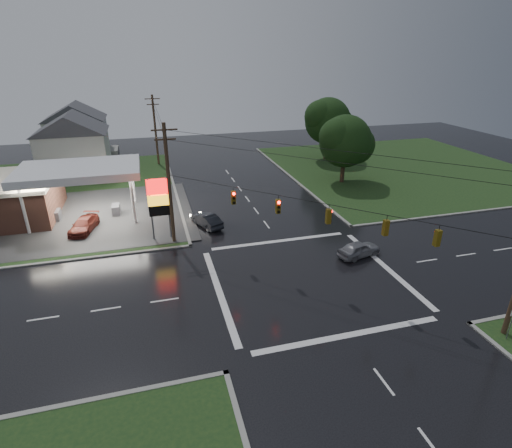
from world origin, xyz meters
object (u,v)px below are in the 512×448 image
object	(u,v)px
tree_ne_near	(346,141)
tree_ne_far	(328,121)
gas_station	(7,196)
house_far	(77,129)
pylon_sign	(159,199)
car_crossing	(359,249)
utility_pole_nw	(169,183)
house_near	(74,143)
utility_pole_n	(155,129)
car_pump	(84,225)
car_north	(207,220)

from	to	relation	value
tree_ne_near	tree_ne_far	world-z (taller)	tree_ne_far
gas_station	tree_ne_near	world-z (taller)	tree_ne_near
house_far	tree_ne_far	distance (m)	41.57
pylon_sign	car_crossing	distance (m)	18.48
utility_pole_nw	house_near	world-z (taller)	utility_pole_nw
car_crossing	tree_ne_far	bearing A→B (deg)	-34.60
utility_pole_nw	house_far	world-z (taller)	utility_pole_nw
tree_ne_near	pylon_sign	bearing A→B (deg)	-154.99
gas_station	utility_pole_n	world-z (taller)	utility_pole_n
pylon_sign	tree_ne_far	distance (m)	36.35
gas_station	car_pump	xyz separation A→B (m)	(7.81, -5.39, -1.88)
pylon_sign	utility_pole_n	distance (m)	27.56
house_near	car_crossing	world-z (taller)	house_near
gas_station	car_north	world-z (taller)	gas_station
utility_pole_n	house_near	xyz separation A→B (m)	(-11.45, -2.00, -1.06)
utility_pole_nw	house_near	distance (m)	28.90
tree_ne_far	car_pump	size ratio (longest dim) A/B	2.13
utility_pole_n	tree_ne_near	distance (m)	28.55
tree_ne_far	car_pump	world-z (taller)	tree_ne_far
utility_pole_nw	utility_pole_n	size ratio (longest dim) A/B	1.05
utility_pole_nw	tree_ne_near	bearing A→B (deg)	27.86
house_near	tree_ne_far	size ratio (longest dim) A/B	1.13
car_pump	utility_pole_n	bearing A→B (deg)	86.22
house_far	car_pump	bearing A→B (deg)	-83.09
pylon_sign	tree_ne_far	bearing A→B (deg)	40.35
car_crossing	utility_pole_n	bearing A→B (deg)	8.36
utility_pole_n	car_crossing	distance (m)	39.07
house_far	utility_pole_nw	bearing A→B (deg)	-72.08
utility_pole_nw	tree_ne_near	xyz separation A→B (m)	(23.64, 12.49, -0.16)
pylon_sign	tree_ne_near	distance (m)	27.23
house_near	tree_ne_far	world-z (taller)	tree_ne_far
pylon_sign	house_far	bearing A→B (deg)	106.98
pylon_sign	utility_pole_nw	size ratio (longest dim) A/B	0.55
utility_pole_nw	car_pump	world-z (taller)	utility_pole_nw
utility_pole_nw	tree_ne_near	distance (m)	26.74
pylon_sign	house_near	world-z (taller)	house_near
utility_pole_n	pylon_sign	bearing A→B (deg)	-92.08
gas_station	utility_pole_nw	size ratio (longest dim) A/B	2.38
tree_ne_near	tree_ne_far	xyz separation A→B (m)	(3.01, 12.00, 0.62)
utility_pole_n	house_far	world-z (taller)	utility_pole_n
car_pump	tree_ne_far	bearing A→B (deg)	45.01
house_far	car_crossing	distance (m)	53.53
gas_station	car_crossing	world-z (taller)	gas_station
pylon_sign	house_near	bearing A→B (deg)	112.28
house_far	tree_ne_near	bearing A→B (deg)	-35.77
gas_station	car_north	distance (m)	21.15
pylon_sign	car_crossing	size ratio (longest dim) A/B	1.51
house_near	tree_ne_far	bearing A→B (deg)	-3.01
house_near	tree_ne_far	distance (m)	38.19
utility_pole_n	house_near	bearing A→B (deg)	-170.09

